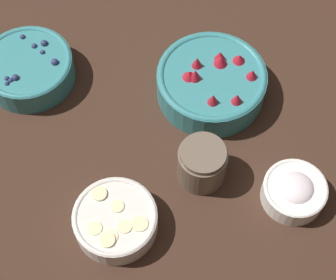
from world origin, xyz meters
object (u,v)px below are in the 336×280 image
(bowl_blueberries, at_px, (28,68))
(jar_chocolate, at_px, (202,164))
(bowl_bananas, at_px, (115,220))
(bowl_cream, at_px, (294,191))
(bowl_strawberries, at_px, (211,82))

(bowl_blueberries, relative_size, jar_chocolate, 2.02)
(bowl_bananas, bearing_deg, bowl_cream, 177.02)
(bowl_strawberries, height_order, bowl_bananas, bowl_strawberries)
(bowl_strawberries, height_order, bowl_blueberries, bowl_strawberries)
(jar_chocolate, bearing_deg, bowl_strawberries, -110.48)
(bowl_cream, bearing_deg, bowl_blueberries, -40.82)
(jar_chocolate, bearing_deg, bowl_bananas, 21.03)
(bowl_blueberries, distance_m, jar_chocolate, 0.43)
(bowl_blueberries, xyz_separation_m, bowl_cream, (-0.46, 0.39, -0.01))
(bowl_strawberries, bearing_deg, bowl_bananas, 45.31)
(bowl_cream, bearing_deg, bowl_strawberries, -71.65)
(bowl_strawberries, bearing_deg, jar_chocolate, 69.52)
(bowl_strawberries, relative_size, bowl_bananas, 1.47)
(bowl_cream, height_order, jar_chocolate, jar_chocolate)
(jar_chocolate, bearing_deg, bowl_cream, 151.00)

